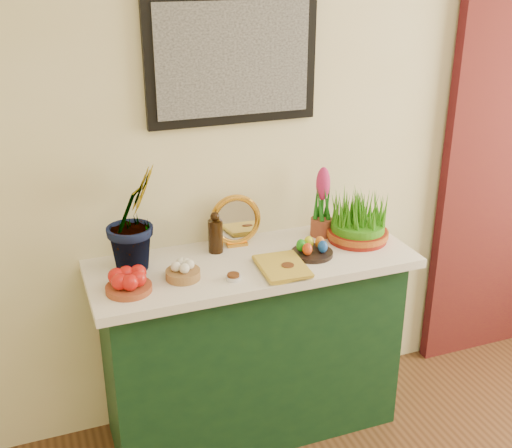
# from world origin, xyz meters

# --- Properties ---
(sideboard) EXTENTS (1.30, 0.45, 0.85)m
(sideboard) POSITION_xyz_m (-0.30, 2.00, 0.42)
(sideboard) COLOR #14391B
(sideboard) RESTS_ON ground
(tablecloth) EXTENTS (1.40, 0.55, 0.04)m
(tablecloth) POSITION_xyz_m (-0.30, 2.00, 0.87)
(tablecloth) COLOR white
(tablecloth) RESTS_ON sideboard
(hyacinth_green) EXTENTS (0.38, 0.37, 0.58)m
(hyacinth_green) POSITION_xyz_m (-0.78, 2.10, 1.18)
(hyacinth_green) COLOR #196816
(hyacinth_green) RESTS_ON tablecloth
(apple_bowl) EXTENTS (0.21, 0.21, 0.09)m
(apple_bowl) POSITION_xyz_m (-0.85, 1.90, 0.93)
(apple_bowl) COLOR brown
(apple_bowl) RESTS_ON tablecloth
(garlic_basket) EXTENTS (0.16, 0.16, 0.08)m
(garlic_basket) POSITION_xyz_m (-0.62, 1.93, 0.92)
(garlic_basket) COLOR #A57742
(garlic_basket) RESTS_ON tablecloth
(vinegar_cruet) EXTENTS (0.06, 0.06, 0.19)m
(vinegar_cruet) POSITION_xyz_m (-0.42, 2.13, 0.97)
(vinegar_cruet) COLOR black
(vinegar_cruet) RESTS_ON tablecloth
(mirror) EXTENTS (0.24, 0.07, 0.24)m
(mirror) POSITION_xyz_m (-0.32, 2.17, 1.00)
(mirror) COLOR gold
(mirror) RESTS_ON tablecloth
(book) EXTENTS (0.19, 0.26, 0.03)m
(book) POSITION_xyz_m (-0.32, 1.86, 0.91)
(book) COLOR gold
(book) RESTS_ON tablecloth
(spice_dish_left) EXTENTS (0.06, 0.06, 0.03)m
(spice_dish_left) POSITION_xyz_m (-0.44, 1.85, 0.90)
(spice_dish_left) COLOR silver
(spice_dish_left) RESTS_ON tablecloth
(spice_dish_right) EXTENTS (0.07, 0.07, 0.03)m
(spice_dish_right) POSITION_xyz_m (-0.20, 1.84, 0.90)
(spice_dish_right) COLOR silver
(spice_dish_right) RESTS_ON tablecloth
(egg_plate) EXTENTS (0.20, 0.20, 0.07)m
(egg_plate) POSITION_xyz_m (-0.04, 1.94, 0.92)
(egg_plate) COLOR black
(egg_plate) RESTS_ON tablecloth
(hyacinth_pink) EXTENTS (0.10, 0.10, 0.33)m
(hyacinth_pink) POSITION_xyz_m (0.09, 2.13, 1.04)
(hyacinth_pink) COLOR brown
(hyacinth_pink) RESTS_ON tablecloth
(wheatgrass_sabzeh) EXTENTS (0.28, 0.28, 0.23)m
(wheatgrass_sabzeh) POSITION_xyz_m (0.22, 2.02, 0.99)
(wheatgrass_sabzeh) COLOR maroon
(wheatgrass_sabzeh) RESTS_ON tablecloth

